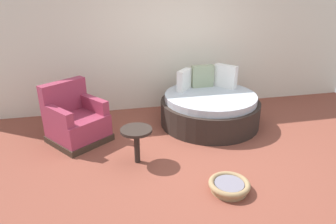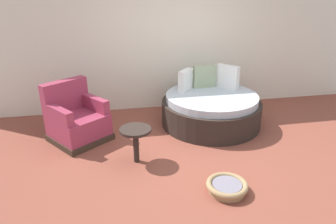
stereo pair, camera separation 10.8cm
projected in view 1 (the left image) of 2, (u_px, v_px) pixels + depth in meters
The scene contains 6 objects.
ground_plane at pixel (198, 155), 4.61m from camera, with size 8.00×8.00×0.02m, color brown.
back_wall at pixel (168, 31), 5.91m from camera, with size 8.00×0.12×3.04m, color silver.
round_daybed at pixel (210, 108), 5.53m from camera, with size 1.76×1.76×0.98m.
red_armchair at pixel (76, 121), 4.90m from camera, with size 1.12×1.12×0.94m.
pet_basket at pixel (229, 186), 3.76m from camera, with size 0.51×0.51×0.13m.
side_table at pixel (136, 135), 4.24m from camera, with size 0.44×0.44×0.52m.
Camera 1 is at (-1.31, -3.82, 2.35)m, focal length 32.92 mm.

